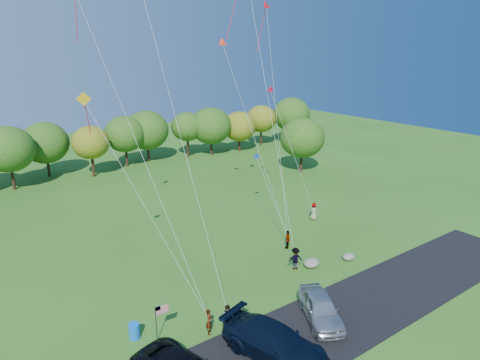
{
  "coord_description": "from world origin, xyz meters",
  "views": [
    {
      "loc": [
        -15.84,
        -19.12,
        16.21
      ],
      "look_at": [
        2.2,
        6.0,
        6.7
      ],
      "focal_mm": 32.0,
      "sensor_mm": 36.0,
      "label": 1
    }
  ],
  "objects_px": {
    "flyer_a": "(209,321)",
    "flyer_b": "(228,317)",
    "flyer_c": "(295,259)",
    "flyer_d": "(288,239)",
    "minivan_silver": "(321,308)",
    "flyer_e": "(314,211)",
    "minivan_navy": "(275,343)",
    "trash_barrel": "(134,331)"
  },
  "relations": [
    {
      "from": "minivan_navy",
      "to": "trash_barrel",
      "type": "relative_size",
      "value": 6.53
    },
    {
      "from": "flyer_c",
      "to": "flyer_d",
      "type": "distance_m",
      "value": 3.62
    },
    {
      "from": "flyer_b",
      "to": "minivan_silver",
      "type": "bearing_deg",
      "value": -2.47
    },
    {
      "from": "minivan_silver",
      "to": "flyer_c",
      "type": "xyz_separation_m",
      "value": [
        3.17,
        5.72,
        0.01
      ]
    },
    {
      "from": "minivan_silver",
      "to": "flyer_e",
      "type": "distance_m",
      "value": 16.61
    },
    {
      "from": "minivan_navy",
      "to": "flyer_c",
      "type": "relative_size",
      "value": 3.53
    },
    {
      "from": "flyer_e",
      "to": "flyer_a",
      "type": "bearing_deg",
      "value": 74.06
    },
    {
      "from": "minivan_navy",
      "to": "flyer_a",
      "type": "bearing_deg",
      "value": 98.71
    },
    {
      "from": "minivan_navy",
      "to": "flyer_c",
      "type": "distance_m",
      "value": 10.12
    },
    {
      "from": "flyer_c",
      "to": "flyer_e",
      "type": "height_order",
      "value": "flyer_c"
    },
    {
      "from": "flyer_c",
      "to": "trash_barrel",
      "type": "bearing_deg",
      "value": 23.26
    },
    {
      "from": "minivan_silver",
      "to": "trash_barrel",
      "type": "bearing_deg",
      "value": -179.29
    },
    {
      "from": "minivan_navy",
      "to": "flyer_a",
      "type": "height_order",
      "value": "minivan_navy"
    },
    {
      "from": "flyer_d",
      "to": "flyer_e",
      "type": "distance_m",
      "value": 7.13
    },
    {
      "from": "minivan_silver",
      "to": "flyer_d",
      "type": "relative_size",
      "value": 2.99
    },
    {
      "from": "trash_barrel",
      "to": "flyer_e",
      "type": "bearing_deg",
      "value": 17.82
    },
    {
      "from": "flyer_a",
      "to": "flyer_b",
      "type": "bearing_deg",
      "value": -70.51
    },
    {
      "from": "flyer_c",
      "to": "flyer_d",
      "type": "height_order",
      "value": "flyer_c"
    },
    {
      "from": "flyer_a",
      "to": "flyer_e",
      "type": "bearing_deg",
      "value": -27.17
    },
    {
      "from": "minivan_silver",
      "to": "trash_barrel",
      "type": "relative_size",
      "value": 5.01
    },
    {
      "from": "trash_barrel",
      "to": "minivan_silver",
      "type": "bearing_deg",
      "value": -26.95
    },
    {
      "from": "flyer_d",
      "to": "flyer_b",
      "type": "bearing_deg",
      "value": -3.35
    },
    {
      "from": "minivan_silver",
      "to": "flyer_d",
      "type": "xyz_separation_m",
      "value": [
        5.12,
        8.77,
        -0.07
      ]
    },
    {
      "from": "flyer_a",
      "to": "flyer_e",
      "type": "xyz_separation_m",
      "value": [
        17.72,
        9.07,
        0.08
      ]
    },
    {
      "from": "flyer_c",
      "to": "minivan_silver",
      "type": "bearing_deg",
      "value": 81.63
    },
    {
      "from": "minivan_silver",
      "to": "flyer_c",
      "type": "bearing_deg",
      "value": 88.64
    },
    {
      "from": "flyer_d",
      "to": "trash_barrel",
      "type": "xyz_separation_m",
      "value": [
        -15.17,
        -3.66,
        -0.32
      ]
    },
    {
      "from": "flyer_e",
      "to": "flyer_d",
      "type": "bearing_deg",
      "value": 74.11
    },
    {
      "from": "minivan_navy",
      "to": "flyer_b",
      "type": "xyz_separation_m",
      "value": [
        -0.65,
        3.55,
        -0.16
      ]
    },
    {
      "from": "minivan_silver",
      "to": "flyer_b",
      "type": "relative_size",
      "value": 2.98
    },
    {
      "from": "trash_barrel",
      "to": "minivan_navy",
      "type": "bearing_deg",
      "value": -47.24
    },
    {
      "from": "minivan_silver",
      "to": "flyer_c",
      "type": "height_order",
      "value": "flyer_c"
    },
    {
      "from": "minivan_navy",
      "to": "minivan_silver",
      "type": "distance_m",
      "value": 4.56
    },
    {
      "from": "minivan_navy",
      "to": "flyer_e",
      "type": "height_order",
      "value": "minivan_navy"
    },
    {
      "from": "minivan_navy",
      "to": "flyer_b",
      "type": "distance_m",
      "value": 3.62
    },
    {
      "from": "flyer_b",
      "to": "flyer_d",
      "type": "xyz_separation_m",
      "value": [
        10.24,
        6.15,
        -0.0
      ]
    },
    {
      "from": "minivan_navy",
      "to": "trash_barrel",
      "type": "xyz_separation_m",
      "value": [
        -5.59,
        6.04,
        -0.49
      ]
    },
    {
      "from": "minivan_silver",
      "to": "flyer_a",
      "type": "xyz_separation_m",
      "value": [
        -6.26,
        2.95,
        -0.08
      ]
    },
    {
      "from": "minivan_silver",
      "to": "flyer_a",
      "type": "height_order",
      "value": "minivan_silver"
    },
    {
      "from": "flyer_a",
      "to": "minivan_navy",
      "type": "bearing_deg",
      "value": -119.54
    },
    {
      "from": "minivan_navy",
      "to": "trash_barrel",
      "type": "distance_m",
      "value": 8.24
    },
    {
      "from": "minivan_navy",
      "to": "flyer_e",
      "type": "relative_size",
      "value": 3.56
    }
  ]
}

